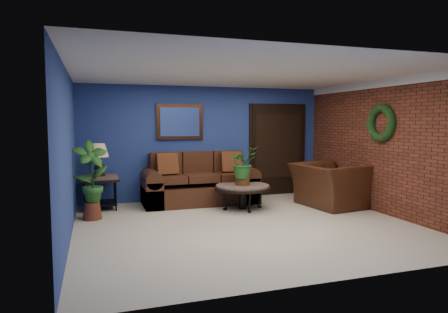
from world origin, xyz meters
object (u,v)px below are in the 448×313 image
object	(u,v)px
table_lamp	(99,156)
side_chair	(217,178)
coffee_table	(243,188)
sofa	(199,186)
armchair	(329,185)
end_table	(100,184)

from	to	relation	value
table_lamp	side_chair	bearing A→B (deg)	1.57
coffee_table	table_lamp	world-z (taller)	table_lamp
sofa	armchair	xyz separation A→B (m)	(2.43, -1.22, 0.08)
armchair	sofa	bearing A→B (deg)	56.01
table_lamp	armchair	xyz separation A→B (m)	(4.45, -1.18, -0.62)
end_table	table_lamp	world-z (taller)	table_lamp
side_chair	end_table	bearing A→B (deg)	175.15
armchair	end_table	bearing A→B (deg)	67.85
sofa	end_table	distance (m)	2.03
sofa	coffee_table	distance (m)	1.12
coffee_table	end_table	size ratio (longest dim) A/B	1.54
sofa	table_lamp	bearing A→B (deg)	-178.87
coffee_table	armchair	xyz separation A→B (m)	(1.77, -0.32, 0.02)
table_lamp	side_chair	distance (m)	2.49
coffee_table	end_table	world-z (taller)	end_table
end_table	table_lamp	xyz separation A→B (m)	(0.00, 0.00, 0.55)
armchair	side_chair	bearing A→B (deg)	51.02
sofa	table_lamp	size ratio (longest dim) A/B	3.89
end_table	side_chair	bearing A→B (deg)	1.57
end_table	side_chair	xyz separation A→B (m)	(2.43, 0.07, 0.01)
sofa	coffee_table	bearing A→B (deg)	-53.91
sofa	coffee_table	xyz separation A→B (m)	(0.66, -0.90, 0.07)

